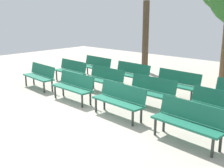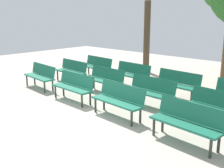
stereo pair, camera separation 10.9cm
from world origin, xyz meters
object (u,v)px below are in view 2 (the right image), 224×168
(bench_r0_c0, at_px, (41,75))
(bench_r2_c1, at_px, (132,73))
(bench_r1_c2, at_px, (150,90))
(bench_r0_c3, at_px, (187,121))
(bench_r1_c0, at_px, (72,70))
(bench_r1_c1, at_px, (105,79))
(bench_r2_c2, at_px, (177,83))
(bench_r1_c3, at_px, (218,107))
(tree_0, at_px, (147,37))
(bench_r0_c1, at_px, (74,85))
(bench_r0_c2, at_px, (119,99))
(bench_r2_c0, at_px, (97,66))

(bench_r0_c0, bearing_deg, bench_r2_c1, 53.16)
(bench_r1_c2, bearing_deg, bench_r0_c3, -33.24)
(bench_r1_c0, distance_m, bench_r1_c1, 2.07)
(bench_r0_c3, bearing_deg, bench_r2_c2, 128.69)
(bench_r0_c0, xyz_separation_m, bench_r1_c0, (0.12, 1.37, 0.00))
(bench_r1_c3, height_order, tree_0, tree_0)
(bench_r2_c1, bearing_deg, bench_r1_c2, -34.35)
(bench_r0_c1, bearing_deg, bench_r1_c3, 16.79)
(bench_r0_c1, distance_m, bench_r1_c3, 4.33)
(bench_r0_c0, relative_size, bench_r2_c1, 1.01)
(bench_r0_c2, height_order, bench_r2_c2, same)
(bench_r1_c3, relative_size, bench_r2_c0, 1.00)
(bench_r0_c2, distance_m, tree_0, 6.22)
(bench_r2_c0, bearing_deg, bench_r1_c3, -11.95)
(bench_r2_c0, bearing_deg, bench_r0_c1, -51.81)
(bench_r1_c1, bearing_deg, bench_r2_c1, 89.05)
(bench_r1_c1, distance_m, bench_r1_c2, 2.05)
(bench_r1_c2, relative_size, bench_r2_c1, 1.00)
(bench_r1_c3, bearing_deg, bench_r2_c1, 163.81)
(bench_r0_c0, height_order, bench_r0_c2, same)
(bench_r1_c3, distance_m, bench_r2_c2, 2.47)
(bench_r0_c2, relative_size, bench_r1_c0, 1.00)
(bench_r0_c0, relative_size, tree_0, 0.50)
(bench_r0_c0, bearing_deg, bench_r1_c2, 18.94)
(bench_r1_c3, relative_size, bench_r2_c2, 1.01)
(bench_r0_c1, relative_size, bench_r2_c0, 0.99)
(bench_r0_c1, relative_size, tree_0, 0.49)
(bench_r2_c2, bearing_deg, bench_r0_c1, -127.53)
(bench_r2_c1, bearing_deg, bench_r0_c1, -90.18)
(bench_r1_c1, relative_size, bench_r2_c0, 1.00)
(bench_r1_c2, relative_size, bench_r2_c0, 0.99)
(bench_r0_c0, xyz_separation_m, bench_r2_c1, (2.28, 2.53, 0.00))
(bench_r1_c0, distance_m, bench_r1_c2, 4.12)
(bench_r2_c2, bearing_deg, bench_r0_c0, -147.77)
(bench_r2_c0, bearing_deg, bench_r0_c3, -23.08)
(bench_r0_c3, distance_m, bench_r2_c2, 3.36)
(bench_r0_c1, distance_m, bench_r2_c2, 3.36)
(bench_r0_c2, height_order, bench_r2_c1, same)
(bench_r0_c1, relative_size, bench_r2_c2, 0.99)
(bench_r0_c2, bearing_deg, tree_0, 123.70)
(bench_r1_c0, height_order, bench_r1_c1, same)
(bench_r2_c0, bearing_deg, bench_r1_c1, -33.13)
(bench_r0_c0, xyz_separation_m, bench_r0_c3, (6.21, -0.40, 0.00))
(bench_r2_c0, bearing_deg, bench_r0_c0, -89.89)
(bench_r1_c2, distance_m, bench_r2_c2, 1.35)
(bench_r1_c3, distance_m, tree_0, 6.78)
(bench_r1_c3, bearing_deg, bench_r0_c3, -89.10)
(bench_r0_c1, distance_m, tree_0, 5.45)
(bench_r0_c1, relative_size, bench_r2_c1, 1.00)
(bench_r2_c0, bearing_deg, tree_0, 73.70)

